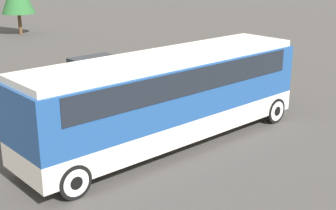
{
  "coord_description": "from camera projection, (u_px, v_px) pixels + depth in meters",
  "views": [
    {
      "loc": [
        -10.18,
        -11.36,
        6.37
      ],
      "look_at": [
        0.0,
        0.0,
        1.44
      ],
      "focal_mm": 50.0,
      "sensor_mm": 36.0,
      "label": 1
    }
  ],
  "objects": [
    {
      "name": "parked_car_near",
      "position": [
        82.0,
        88.0,
        20.74
      ],
      "size": [
        4.74,
        1.97,
        1.44
      ],
      "color": "black",
      "rests_on": "ground_plane"
    },
    {
      "name": "tour_bus",
      "position": [
        170.0,
        91.0,
        15.95
      ],
      "size": [
        10.86,
        2.6,
        3.21
      ],
      "color": "silver",
      "rests_on": "ground_plane"
    },
    {
      "name": "ground_plane",
      "position": [
        168.0,
        144.0,
        16.47
      ],
      "size": [
        120.0,
        120.0,
        0.0
      ],
      "primitive_type": "plane",
      "color": "#423F3D"
    },
    {
      "name": "parked_car_mid",
      "position": [
        97.0,
        70.0,
        24.02
      ],
      "size": [
        4.49,
        1.87,
        1.38
      ],
      "color": "#2D5638",
      "rests_on": "ground_plane"
    }
  ]
}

